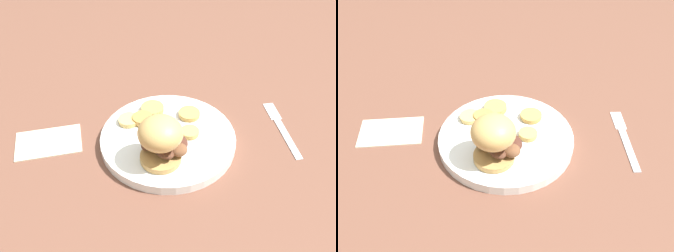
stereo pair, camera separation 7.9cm
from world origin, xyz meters
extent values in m
plane|color=brown|center=(0.00, 0.00, 0.00)|extent=(4.00, 4.00, 0.00)
cylinder|color=white|center=(0.00, 0.00, 0.01)|extent=(0.28, 0.28, 0.02)
torus|color=white|center=(0.00, 0.00, 0.02)|extent=(0.28, 0.28, 0.01)
cylinder|color=tan|center=(0.07, -0.01, 0.03)|extent=(0.08, 0.08, 0.01)
ellipsoid|color=brown|center=(0.05, -0.02, 0.04)|extent=(0.04, 0.04, 0.02)
ellipsoid|color=brown|center=(0.07, 0.03, 0.05)|extent=(0.04, 0.04, 0.02)
ellipsoid|color=#563323|center=(0.08, 0.00, 0.05)|extent=(0.05, 0.05, 0.02)
ellipsoid|color=#4C281E|center=(0.05, 0.02, 0.05)|extent=(0.06, 0.06, 0.02)
ellipsoid|color=#563323|center=(0.05, -0.03, 0.05)|extent=(0.05, 0.05, 0.02)
ellipsoid|color=tan|center=(0.07, -0.01, 0.09)|extent=(0.08, 0.08, 0.06)
cylinder|color=tan|center=(-0.08, -0.04, 0.03)|extent=(0.05, 0.05, 0.01)
cylinder|color=tan|center=(-0.01, 0.04, 0.03)|extent=(0.04, 0.04, 0.01)
cylinder|color=#BC8942|center=(-0.04, -0.06, 0.03)|extent=(0.04, 0.04, 0.01)
cylinder|color=#DBB766|center=(-0.04, -0.09, 0.03)|extent=(0.04, 0.04, 0.01)
cylinder|color=tan|center=(-0.07, 0.04, 0.03)|extent=(0.05, 0.05, 0.01)
cube|color=silver|center=(-0.04, 0.25, 0.00)|extent=(0.13, 0.05, 0.00)
cube|color=silver|center=(-0.13, 0.23, 0.00)|extent=(0.06, 0.04, 0.00)
cube|color=beige|center=(0.02, -0.25, 0.00)|extent=(0.13, 0.16, 0.01)
camera|label=1|loc=(0.60, 0.05, 0.57)|focal=42.00mm
camera|label=2|loc=(0.58, 0.13, 0.57)|focal=42.00mm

